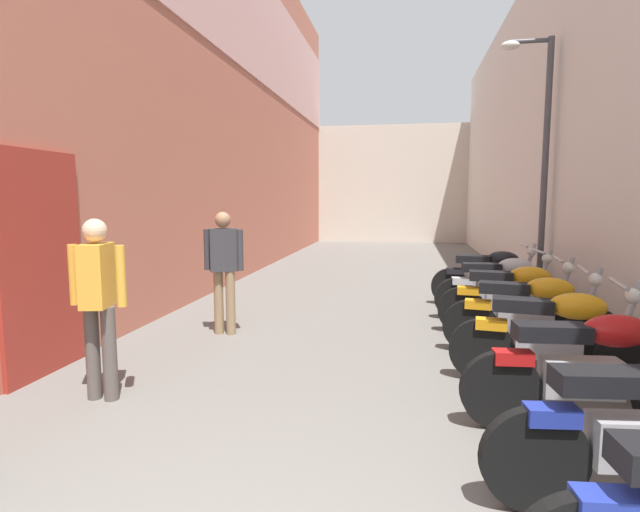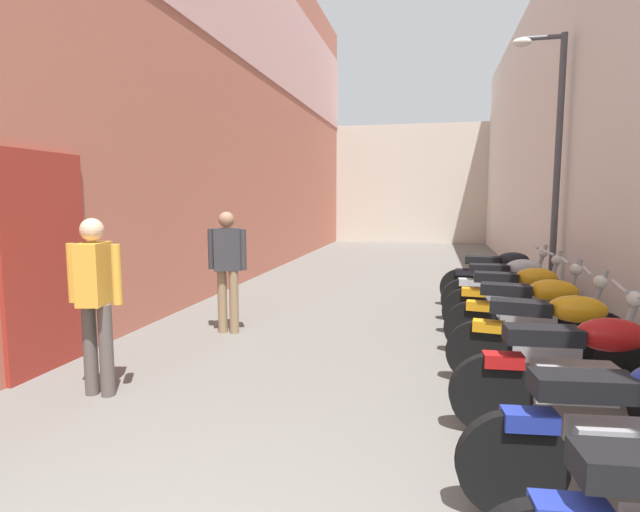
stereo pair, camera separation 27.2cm
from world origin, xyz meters
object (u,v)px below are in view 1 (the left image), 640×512
pedestrian_mid_alley (98,296)px  motorcycle_fourth (555,335)px  motorcycle_eighth (491,276)px  motorcycle_fifth (531,313)px  pedestrian_further_down (224,263)px  street_lamp (539,150)px  motorcycle_seventh (502,286)px  motorcycle_third (590,367)px  motorcycle_sixth (514,297)px

pedestrian_mid_alley → motorcycle_fourth: bearing=13.4°
motorcycle_eighth → pedestrian_mid_alley: size_ratio=1.18×
motorcycle_fifth → pedestrian_further_down: bearing=174.4°
motorcycle_fourth → pedestrian_further_down: pedestrian_further_down is taller
pedestrian_further_down → street_lamp: 5.25m
motorcycle_fourth → motorcycle_seventh: size_ratio=0.99×
motorcycle_fourth → pedestrian_further_down: 3.86m
street_lamp → motorcycle_seventh: bearing=-120.7°
motorcycle_seventh → motorcycle_eighth: bearing=90.0°
motorcycle_seventh → pedestrian_further_down: bearing=-159.5°
motorcycle_third → pedestrian_mid_alley: size_ratio=1.18×
motorcycle_third → pedestrian_mid_alley: bearing=-179.1°
motorcycle_third → motorcycle_fourth: bearing=90.0°
motorcycle_eighth → street_lamp: 2.12m
motorcycle_fourth → motorcycle_eighth: 3.54m
motorcycle_third → motorcycle_fifth: 1.76m
motorcycle_third → motorcycle_sixth: 2.62m
motorcycle_sixth → street_lamp: bearing=71.0°
motorcycle_eighth → pedestrian_mid_alley: bearing=-131.3°
motorcycle_fifth → pedestrian_mid_alley: (-3.93, -1.82, 0.42)m
motorcycle_seventh → motorcycle_fourth: bearing=-90.0°
motorcycle_sixth → pedestrian_further_down: pedestrian_further_down is taller
motorcycle_fifth → motorcycle_seventh: 1.71m
motorcycle_sixth → motorcycle_fifth: bearing=-90.0°
pedestrian_mid_alley → pedestrian_further_down: (0.30, 2.17, 0.00)m
motorcycle_fourth → motorcycle_fifth: same height
pedestrian_further_down → motorcycle_fourth: bearing=-18.8°
pedestrian_mid_alley → pedestrian_further_down: bearing=82.2°
motorcycle_eighth → pedestrian_further_down: 4.32m
motorcycle_sixth → pedestrian_mid_alley: 4.78m
motorcycle_fourth → pedestrian_further_down: size_ratio=1.17×
motorcycle_sixth → pedestrian_further_down: 3.69m
motorcycle_third → motorcycle_sixth: (-0.00, 2.62, 0.00)m
motorcycle_seventh → pedestrian_mid_alley: size_ratio=1.18×
motorcycle_seventh → street_lamp: bearing=59.3°
motorcycle_third → motorcycle_sixth: size_ratio=1.00×
motorcycle_fourth → motorcycle_sixth: size_ratio=1.00×
street_lamp → motorcycle_fourth: bearing=-100.4°
motorcycle_seventh → street_lamp: size_ratio=0.44×
motorcycle_sixth → street_lamp: street_lamp is taller
motorcycle_fifth → motorcycle_sixth: size_ratio=0.99×
pedestrian_mid_alley → pedestrian_further_down: 2.19m
motorcycle_eighth → motorcycle_fourth: bearing=-90.0°
pedestrian_mid_alley → motorcycle_fifth: bearing=24.8°
motorcycle_fourth → street_lamp: street_lamp is taller
motorcycle_fourth → pedestrian_mid_alley: bearing=-166.6°
motorcycle_third → pedestrian_mid_alley: (-3.93, -0.06, 0.42)m
motorcycle_seventh → pedestrian_further_down: (-3.63, -1.36, 0.42)m
motorcycle_third → motorcycle_fourth: same height
motorcycle_third → motorcycle_sixth: bearing=90.0°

